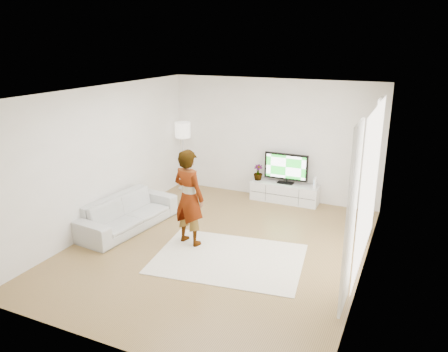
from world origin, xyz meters
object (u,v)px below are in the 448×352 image
at_px(rug, 229,258).
at_px(media_console, 285,193).
at_px(player, 189,197).
at_px(sofa, 127,213).
at_px(floor_lamp, 183,133).
at_px(television, 286,167).

bearing_deg(rug, media_console, 89.09).
relative_size(media_console, player, 0.88).
distance_m(sofa, floor_lamp, 2.83).
relative_size(sofa, floor_lamp, 1.29).
xyz_separation_m(television, floor_lamp, (-2.60, -0.18, 0.61)).
bearing_deg(floor_lamp, sofa, -86.19).
bearing_deg(sofa, media_console, -34.94).
bearing_deg(television, floor_lamp, -176.11).
xyz_separation_m(rug, sofa, (-2.38, 0.36, 0.31)).
xyz_separation_m(rug, player, (-0.91, 0.27, 0.90)).
bearing_deg(rug, floor_lamp, 130.78).
bearing_deg(television, player, -108.47).
bearing_deg(player, sofa, 10.02).
bearing_deg(floor_lamp, rug, -49.22).
relative_size(media_console, rug, 0.63).
distance_m(media_console, sofa, 3.66).
relative_size(television, player, 0.57).
bearing_deg(player, television, -94.75).
height_order(television, floor_lamp, floor_lamp).
xyz_separation_m(television, sofa, (-2.43, -2.77, -0.51)).
xyz_separation_m(player, floor_lamp, (-1.64, 2.69, 0.53)).
height_order(television, rug, television).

